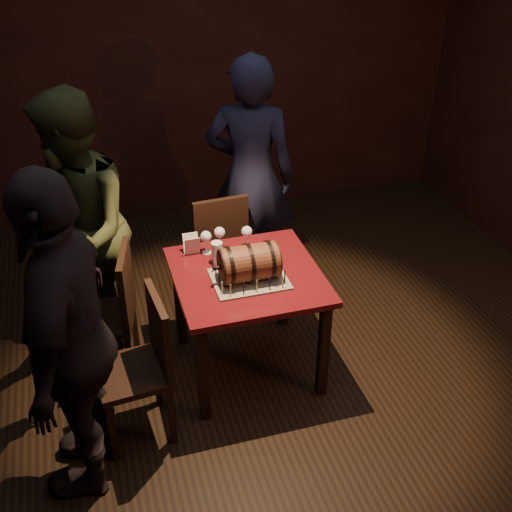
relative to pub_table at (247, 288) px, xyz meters
name	(u,v)px	position (x,y,z in m)	size (l,w,h in m)	color
room_shell	(273,189)	(0.10, -0.18, 0.76)	(5.04, 5.04, 2.80)	black
pub_table	(247,288)	(0.00, 0.00, 0.00)	(0.90, 0.90, 0.75)	#4B0C11
cake_board	(249,279)	(-0.01, -0.07, 0.12)	(0.45, 0.35, 0.01)	gray
barrel_cake	(249,263)	(-0.01, -0.07, 0.23)	(0.40, 0.24, 0.24)	brown
birthday_candles	(249,273)	(-0.01, -0.07, 0.16)	(0.40, 0.30, 0.09)	#E2D287
wine_glass_left	(206,237)	(-0.19, 0.31, 0.23)	(0.07, 0.07, 0.16)	silver
wine_glass_mid	(220,233)	(-0.09, 0.33, 0.23)	(0.07, 0.07, 0.16)	silver
wine_glass_right	(247,232)	(0.08, 0.30, 0.23)	(0.07, 0.07, 0.16)	silver
pint_of_ale	(217,253)	(-0.15, 0.17, 0.18)	(0.07, 0.07, 0.15)	silver
menu_card	(192,245)	(-0.28, 0.33, 0.17)	(0.10, 0.05, 0.13)	white
chair_back	(218,243)	(0.00, 0.78, -0.12)	(0.42, 0.42, 0.93)	black
chair_left_rear	(113,309)	(-0.83, 0.19, -0.12)	(0.48, 0.48, 0.93)	black
chair_left_front	(145,360)	(-0.71, -0.36, -0.12)	(0.43, 0.43, 0.93)	black
person_back	(251,177)	(0.31, 1.00, 0.28)	(0.67, 0.44, 1.84)	black
person_left_rear	(77,231)	(-0.97, 0.55, 0.27)	(0.88, 0.69, 1.82)	#30371B
person_left_front	(70,340)	(-1.06, -0.58, 0.29)	(1.09, 0.45, 1.86)	black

